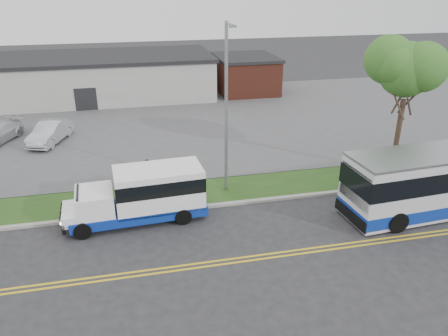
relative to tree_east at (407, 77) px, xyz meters
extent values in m
plane|color=#28282B|center=(-14.00, -3.00, -6.20)|extent=(140.00, 140.00, 0.00)
cube|color=gold|center=(-14.00, -6.85, -6.20)|extent=(70.00, 0.12, 0.01)
cube|color=gold|center=(-14.00, -7.15, -6.20)|extent=(70.00, 0.12, 0.01)
cube|color=#9E9B93|center=(-14.00, -1.90, -6.13)|extent=(80.00, 0.30, 0.15)
cube|color=#244416|center=(-14.00, -0.10, -6.15)|extent=(80.00, 3.30, 0.10)
cube|color=#4C4C4F|center=(-14.00, 14.00, -6.15)|extent=(80.00, 25.00, 0.10)
cube|color=#9E9E99|center=(-20.00, 24.00, -4.20)|extent=(25.00, 10.00, 4.00)
cube|color=black|center=(-20.00, 24.00, -2.03)|extent=(25.40, 10.40, 0.35)
cube|color=black|center=(-20.00, 19.05, -5.10)|extent=(2.00, 0.15, 2.20)
cube|color=brown|center=(-3.50, 23.00, -4.40)|extent=(6.00, 7.00, 3.60)
cube|color=black|center=(-3.50, 23.00, -2.45)|extent=(6.30, 7.30, 0.30)
cylinder|color=#33231B|center=(0.00, 0.00, -3.72)|extent=(0.32, 0.32, 4.76)
ellipsoid|color=#316222|center=(0.00, 0.00, 0.02)|extent=(5.20, 5.20, 4.42)
cylinder|color=gray|center=(-11.00, -0.20, -1.35)|extent=(0.18, 0.18, 9.50)
cylinder|color=gray|center=(-11.00, -0.90, 3.30)|extent=(0.12, 1.40, 0.12)
cube|color=gray|center=(-11.00, -1.55, 3.25)|extent=(0.35, 0.18, 0.12)
cube|color=#0D2D95|center=(-16.13, -2.38, -5.65)|extent=(6.95, 2.72, 0.50)
cube|color=white|center=(-15.03, -2.31, -4.50)|extent=(4.55, 2.57, 2.11)
cube|color=black|center=(-15.03, -2.31, -4.15)|extent=(4.57, 2.61, 0.75)
cube|color=white|center=(-18.24, -2.51, -4.85)|extent=(1.93, 2.26, 1.20)
cube|color=black|center=(-18.99, -2.56, -4.65)|extent=(0.22, 1.91, 0.90)
cube|color=white|center=(-19.34, -2.58, -5.35)|extent=(1.13, 2.11, 0.55)
cube|color=black|center=(-19.79, -2.60, -5.65)|extent=(0.28, 2.06, 0.50)
sphere|color=#FFD88C|center=(-19.80, -3.36, -5.40)|extent=(0.21, 0.21, 0.20)
sphere|color=#FFD88C|center=(-19.89, -1.86, -5.40)|extent=(0.21, 0.21, 0.20)
cylinder|color=black|center=(-18.87, -3.63, -5.78)|extent=(0.86, 0.33, 0.84)
cylinder|color=black|center=(-19.01, -1.47, -5.78)|extent=(0.86, 0.33, 0.84)
cylinder|color=black|center=(-13.97, -3.34, -5.78)|extent=(0.86, 0.33, 0.84)
cylinder|color=black|center=(-14.10, -1.17, -5.78)|extent=(0.86, 0.33, 0.84)
cube|color=black|center=(-5.58, -5.21, -4.08)|extent=(0.28, 2.58, 1.79)
cube|color=black|center=(-5.66, -5.21, -5.70)|extent=(0.32, 2.80, 0.56)
cylinder|color=black|center=(-3.77, -6.41, -5.67)|extent=(1.10, 0.43, 1.07)
cylinder|color=black|center=(-3.94, -3.77, -5.67)|extent=(1.10, 0.43, 1.07)
imported|color=black|center=(-15.44, 0.66, -5.11)|extent=(0.75, 0.51, 2.00)
imported|color=#B8BCC0|center=(-22.12, 10.59, -5.32)|extent=(3.14, 5.06, 1.57)
sphere|color=white|center=(-15.74, 0.41, -5.94)|extent=(0.32, 0.32, 0.32)
sphere|color=white|center=(-15.14, 0.91, -5.94)|extent=(0.32, 0.32, 0.32)
camera|label=1|loc=(-16.20, -22.65, 5.40)|focal=35.00mm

